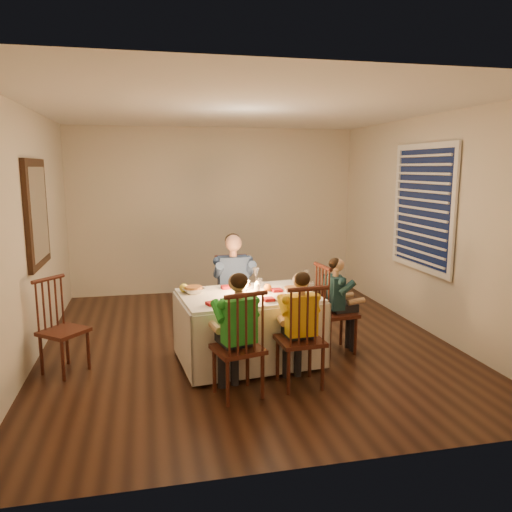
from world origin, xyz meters
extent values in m
plane|color=black|center=(0.00, 0.00, 0.00)|extent=(5.00, 5.00, 0.00)
cube|color=beige|center=(-2.25, 0.00, 1.30)|extent=(0.02, 5.00, 2.60)
cube|color=beige|center=(2.25, 0.00, 1.30)|extent=(0.02, 5.00, 2.60)
cube|color=beige|center=(0.00, 2.50, 1.30)|extent=(4.50, 0.02, 2.60)
plane|color=white|center=(0.00, 0.00, 2.60)|extent=(5.00, 5.00, 0.00)
cube|color=white|center=(-0.10, -0.58, 0.70)|extent=(1.43, 1.09, 0.04)
cube|color=white|center=(-0.15, -0.09, 0.36)|extent=(1.37, 0.17, 0.66)
cube|color=white|center=(-0.04, -1.06, 0.36)|extent=(1.37, 0.17, 0.66)
cube|color=white|center=(0.58, -0.51, 0.36)|extent=(0.13, 0.99, 0.66)
cube|color=white|center=(-0.77, -0.65, 0.36)|extent=(0.13, 0.99, 0.66)
cylinder|color=silver|center=(-0.10, -0.28, 0.73)|extent=(0.29, 0.29, 0.02)
cylinder|color=silver|center=(-0.33, -0.89, 0.73)|extent=(0.29, 0.29, 0.02)
cylinder|color=silver|center=(0.23, -0.86, 0.73)|extent=(0.29, 0.29, 0.02)
cylinder|color=silver|center=(0.40, -0.52, 0.73)|extent=(0.29, 0.29, 0.02)
cylinder|color=white|center=(-0.17, -0.59, 0.77)|extent=(0.06, 0.06, 0.10)
cylinder|color=white|center=(0.00, -0.57, 0.77)|extent=(0.06, 0.06, 0.10)
sphere|color=#FFE743|center=(-0.73, -0.36, 0.76)|extent=(0.09, 0.09, 0.09)
sphere|color=orange|center=(0.13, -0.51, 0.76)|extent=(0.08, 0.08, 0.08)
imported|color=silver|center=(-0.63, -0.42, 0.74)|extent=(0.27, 0.27, 0.06)
cube|color=black|center=(-2.22, 0.30, 1.50)|extent=(0.05, 0.95, 1.15)
cube|color=white|center=(-2.19, 0.30, 1.50)|extent=(0.01, 0.78, 0.98)
cube|color=black|center=(2.23, 0.10, 1.50)|extent=(0.01, 1.20, 1.40)
cube|color=white|center=(2.21, 0.10, 1.50)|extent=(0.03, 1.34, 1.54)
camera|label=1|loc=(-1.07, -5.39, 1.98)|focal=35.00mm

